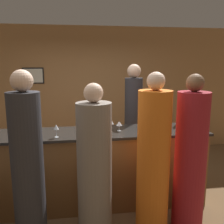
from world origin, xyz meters
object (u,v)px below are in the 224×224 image
guest_0 (28,169)px  guest_4 (190,161)px  guest_1 (95,170)px  wine_bottle_0 (179,117)px  guest_3 (153,162)px  wine_bottle_1 (182,120)px  bartender (133,127)px

guest_0 → guest_4: 1.84m
guest_1 → wine_bottle_0: (1.37, 0.90, 0.37)m
guest_3 → wine_bottle_0: size_ratio=6.20×
guest_1 → guest_4: bearing=-1.3°
guest_0 → guest_3: 1.38m
guest_3 → wine_bottle_1: guest_3 is taller
bartender → guest_1: (-0.76, -1.37, -0.12)m
guest_3 → guest_4: bearing=1.3°
guest_4 → wine_bottle_0: 1.01m
bartender → wine_bottle_0: (0.60, -0.47, 0.24)m
bartender → wine_bottle_0: size_ratio=6.44×
guest_4 → wine_bottle_1: guest_4 is taller
wine_bottle_0 → wine_bottle_1: 0.22m
guest_3 → wine_bottle_0: guest_3 is taller
bartender → guest_4: 1.45m
guest_1 → wine_bottle_1: bearing=27.2°
guest_4 → bartender: bearing=104.6°
guest_3 → guest_4: guest_3 is taller
guest_4 → wine_bottle_1: size_ratio=6.38×
guest_0 → wine_bottle_1: 2.19m
guest_3 → guest_1: bearing=176.9°
wine_bottle_0 → wine_bottle_1: (-0.04, -0.22, 0.00)m
guest_1 → guest_3: (0.67, -0.04, 0.06)m
bartender → wine_bottle_1: bartender is taller
bartender → guest_0: size_ratio=1.02×
bartender → guest_3: 1.41m
guest_0 → guest_1: (0.71, 0.07, -0.09)m
bartender → wine_bottle_0: bearing=142.3°
guest_0 → guest_4: guest_0 is taller
guest_1 → guest_0: bearing=-174.2°
guest_3 → bartender: bearing=86.3°
bartender → guest_3: size_ratio=1.04×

